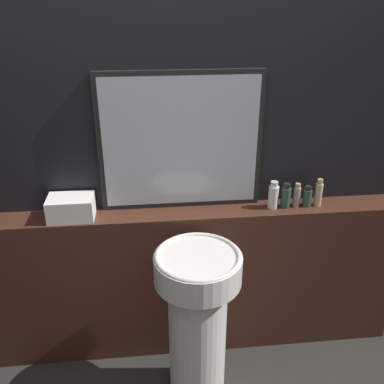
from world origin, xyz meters
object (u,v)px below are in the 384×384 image
object	(u,v)px
pedestal_sink	(198,318)
towel_stack	(71,207)
lotion_bottle	(297,196)
conditioner_bottle	(286,196)
body_wash_bottle	(307,197)
hand_soap_bottle	(319,193)
shampoo_bottle	(273,196)
mirror	(181,143)

from	to	relation	value
pedestal_sink	towel_stack	size ratio (longest dim) A/B	3.81
pedestal_sink	lotion_bottle	world-z (taller)	lotion_bottle
conditioner_bottle	pedestal_sink	bearing A→B (deg)	-145.37
towel_stack	body_wash_bottle	distance (m)	1.24
conditioner_bottle	hand_soap_bottle	size ratio (longest dim) A/B	0.88
hand_soap_bottle	pedestal_sink	bearing A→B (deg)	-152.91
pedestal_sink	conditioner_bottle	world-z (taller)	conditioner_bottle
pedestal_sink	lotion_bottle	size ratio (longest dim) A/B	6.52
lotion_bottle	body_wash_bottle	xyz separation A→B (m)	(0.06, 0.00, -0.01)
conditioner_bottle	lotion_bottle	xyz separation A→B (m)	(0.06, 0.00, -0.00)
conditioner_bottle	body_wash_bottle	distance (m)	0.12
shampoo_bottle	hand_soap_bottle	size ratio (longest dim) A/B	0.98
mirror	towel_stack	bearing A→B (deg)	-172.80
pedestal_sink	towel_stack	xyz separation A→B (m)	(-0.61, 0.35, 0.46)
shampoo_bottle	hand_soap_bottle	world-z (taller)	hand_soap_bottle
pedestal_sink	towel_stack	world-z (taller)	towel_stack
towel_stack	shampoo_bottle	distance (m)	1.05
conditioner_bottle	hand_soap_bottle	distance (m)	0.18
body_wash_bottle	hand_soap_bottle	xyz separation A→B (m)	(0.06, 0.00, 0.02)
towel_stack	conditioner_bottle	size ratio (longest dim) A/B	1.69
pedestal_sink	shampoo_bottle	size ratio (longest dim) A/B	5.78
shampoo_bottle	lotion_bottle	xyz separation A→B (m)	(0.13, 0.00, -0.01)
pedestal_sink	conditioner_bottle	xyz separation A→B (m)	(0.51, 0.35, 0.47)
shampoo_bottle	hand_soap_bottle	bearing A→B (deg)	0.00
mirror	pedestal_sink	bearing A→B (deg)	-84.68
mirror	shampoo_bottle	distance (m)	0.57
conditioner_bottle	lotion_bottle	world-z (taller)	conditioner_bottle
shampoo_bottle	conditioner_bottle	bearing A→B (deg)	0.00
pedestal_sink	mirror	xyz separation A→B (m)	(-0.04, 0.43, 0.77)
mirror	conditioner_bottle	bearing A→B (deg)	-7.42
towel_stack	hand_soap_bottle	distance (m)	1.30
mirror	towel_stack	xyz separation A→B (m)	(-0.57, -0.07, -0.30)
towel_stack	hand_soap_bottle	xyz separation A→B (m)	(1.30, 0.00, 0.01)
mirror	lotion_bottle	size ratio (longest dim) A/B	6.21
shampoo_bottle	conditioner_bottle	xyz separation A→B (m)	(0.07, 0.00, -0.01)
mirror	body_wash_bottle	size ratio (longest dim) A/B	7.14
body_wash_bottle	pedestal_sink	bearing A→B (deg)	-150.76
conditioner_bottle	shampoo_bottle	bearing A→B (deg)	180.00
towel_stack	lotion_bottle	world-z (taller)	lotion_bottle
shampoo_bottle	body_wash_bottle	world-z (taller)	shampoo_bottle
conditioner_bottle	hand_soap_bottle	bearing A→B (deg)	0.00
pedestal_sink	shampoo_bottle	distance (m)	0.74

